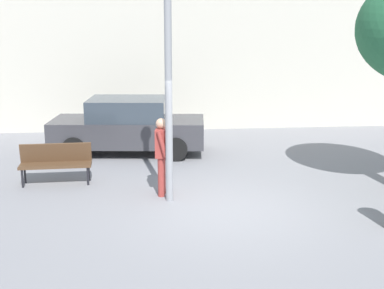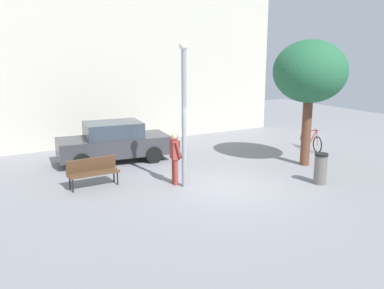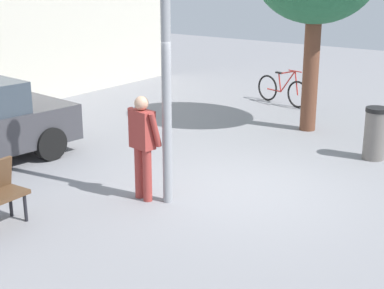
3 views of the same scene
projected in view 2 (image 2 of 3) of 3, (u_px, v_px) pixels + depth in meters
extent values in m
plane|color=gray|center=(226.00, 187.00, 13.14)|extent=(36.00, 36.00, 0.00)
cube|color=beige|center=(125.00, 39.00, 19.55)|extent=(15.40, 2.00, 9.51)
cylinder|color=gray|center=(184.00, 121.00, 12.73)|extent=(0.15, 0.15, 4.24)
sphere|color=#F2EACC|center=(184.00, 46.00, 12.24)|extent=(0.28, 0.28, 0.28)
cylinder|color=#9E3833|center=(174.00, 171.00, 13.45)|extent=(0.14, 0.14, 0.85)
cylinder|color=#9E3833|center=(176.00, 172.00, 13.27)|extent=(0.14, 0.14, 0.85)
cube|color=#9E3833|center=(175.00, 149.00, 13.20)|extent=(0.28, 0.43, 0.60)
sphere|color=tan|center=(175.00, 137.00, 13.11)|extent=(0.22, 0.22, 0.22)
cylinder|color=#9E3833|center=(174.00, 147.00, 13.44)|extent=(0.24, 0.13, 0.55)
cylinder|color=#9E3833|center=(179.00, 150.00, 12.98)|extent=(0.24, 0.13, 0.55)
cube|color=#513823|center=(94.00, 173.00, 13.05)|extent=(1.62, 0.50, 0.06)
cube|color=#513823|center=(91.00, 164.00, 13.15)|extent=(1.60, 0.19, 0.44)
cylinder|color=black|center=(118.00, 178.00, 13.33)|extent=(0.05, 0.05, 0.42)
cylinder|color=black|center=(73.00, 186.00, 12.60)|extent=(0.05, 0.05, 0.42)
cylinder|color=black|center=(114.00, 176.00, 13.60)|extent=(0.05, 0.05, 0.42)
cylinder|color=black|center=(70.00, 183.00, 12.87)|extent=(0.05, 0.05, 0.42)
cylinder|color=brown|center=(306.00, 132.00, 15.42)|extent=(0.35, 0.35, 2.56)
ellipsoid|color=#26623D|center=(310.00, 71.00, 14.93)|extent=(2.66, 2.66, 2.26)
torus|color=black|center=(317.00, 145.00, 17.48)|extent=(0.24, 0.70, 0.71)
torus|color=black|center=(305.00, 139.00, 18.52)|extent=(0.24, 0.70, 0.71)
cylinder|color=red|center=(313.00, 136.00, 17.76)|extent=(0.17, 0.49, 0.64)
cylinder|color=red|center=(313.00, 131.00, 17.75)|extent=(0.19, 0.57, 0.18)
cylinder|color=red|center=(310.00, 137.00, 18.05)|extent=(0.07, 0.14, 0.48)
cylinder|color=red|center=(307.00, 141.00, 18.29)|extent=(0.17, 0.49, 0.04)
cylinder|color=red|center=(317.00, 138.00, 17.47)|extent=(0.08, 0.17, 0.63)
cube|color=black|center=(310.00, 130.00, 18.03)|extent=(0.13, 0.21, 0.04)
cylinder|color=red|center=(317.00, 130.00, 17.47)|extent=(0.15, 0.43, 0.03)
cube|color=#38383D|center=(114.00, 146.00, 16.06)|extent=(4.36, 2.14, 0.70)
cube|color=#333D47|center=(113.00, 130.00, 15.92)|extent=(2.25, 1.78, 0.60)
cylinder|color=black|center=(142.00, 146.00, 17.36)|extent=(0.66, 0.29, 0.64)
cylinder|color=black|center=(154.00, 155.00, 15.93)|extent=(0.66, 0.29, 0.64)
cylinder|color=black|center=(76.00, 152.00, 16.33)|extent=(0.66, 0.29, 0.64)
cylinder|color=black|center=(82.00, 162.00, 14.90)|extent=(0.66, 0.29, 0.64)
cylinder|color=#66605B|center=(320.00, 170.00, 13.40)|extent=(0.41, 0.41, 0.93)
cylinder|color=black|center=(322.00, 155.00, 13.28)|extent=(0.43, 0.43, 0.08)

